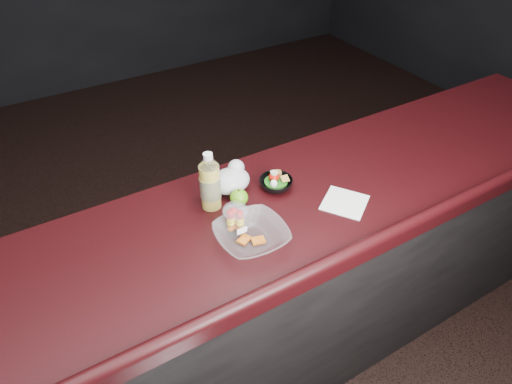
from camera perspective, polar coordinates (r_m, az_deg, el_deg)
room_shell at (r=1.03m, az=2.21°, el=20.04°), size 8.00×8.00×8.00m
counter at (r=2.05m, az=-3.37°, el=-14.77°), size 4.06×0.71×1.02m
lemonade_bottle at (r=1.71m, az=-5.76°, el=0.88°), size 0.08×0.08×0.24m
fruit_cup at (r=1.61m, az=-2.56°, el=-3.36°), size 0.09×0.09×0.13m
green_apple at (r=1.75m, az=-2.14°, el=-0.69°), size 0.07×0.07×0.07m
plastic_bag at (r=1.81m, az=-3.12°, el=1.62°), size 0.16×0.13×0.12m
snack_bowl at (r=1.83m, az=2.48°, el=1.15°), size 0.14×0.14×0.07m
takeout_bowl at (r=1.59m, az=-0.58°, el=-5.50°), size 0.25×0.25×0.06m
paper_napkin at (r=1.80m, az=11.02°, el=-1.30°), size 0.22×0.22×0.00m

